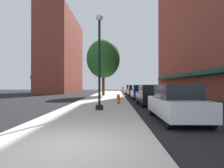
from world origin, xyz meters
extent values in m
plane|color=black|center=(4.00, 18.00, 0.00)|extent=(90.00, 90.00, 0.00)
cube|color=#B7B2A8|center=(0.00, 19.00, 0.06)|extent=(4.80, 50.00, 0.12)
cube|color=#144C38|center=(11.65, 22.00, 3.10)|extent=(0.90, 34.00, 0.50)
cube|color=brown|center=(-11.00, 37.00, 8.53)|extent=(6.00, 18.00, 17.05)
cube|color=#144C38|center=(-14.35, 37.00, 3.10)|extent=(0.90, 15.30, 0.50)
cylinder|color=black|center=(0.23, 6.69, 0.27)|extent=(0.48, 0.48, 0.30)
cylinder|color=black|center=(0.23, 6.69, 3.02)|extent=(0.14, 0.14, 5.20)
sphere|color=silver|center=(0.23, 6.69, 5.80)|extent=(0.44, 0.44, 0.44)
cylinder|color=#E05614|center=(1.44, 10.26, 0.43)|extent=(0.26, 0.26, 0.62)
sphere|color=#E05614|center=(1.44, 10.26, 0.79)|extent=(0.24, 0.24, 0.24)
cylinder|color=#E05614|center=(1.58, 10.26, 0.52)|extent=(0.12, 0.10, 0.10)
cylinder|color=slate|center=(2.05, 17.50, 0.65)|extent=(0.06, 0.06, 1.05)
cube|color=#33383D|center=(2.05, 17.50, 1.30)|extent=(0.14, 0.09, 0.26)
cylinder|color=#422D1E|center=(-0.62, 22.59, 1.91)|extent=(0.40, 0.40, 3.57)
ellipsoid|color=#235B23|center=(-0.62, 22.59, 5.54)|extent=(4.94, 4.94, 5.68)
cylinder|color=black|center=(3.22, 5.60, 0.32)|extent=(0.22, 0.64, 0.64)
cylinder|color=black|center=(4.78, 5.60, 0.32)|extent=(0.22, 0.64, 0.64)
cylinder|color=black|center=(3.22, 2.40, 0.32)|extent=(0.22, 0.64, 0.64)
cylinder|color=black|center=(4.78, 2.40, 0.32)|extent=(0.22, 0.64, 0.64)
cube|color=silver|center=(4.00, 4.00, 0.64)|extent=(1.80, 4.30, 0.76)
cube|color=black|center=(4.00, 3.85, 1.34)|extent=(1.56, 2.20, 0.64)
cylinder|color=black|center=(3.22, 12.00, 0.32)|extent=(0.22, 0.64, 0.64)
cylinder|color=black|center=(4.78, 12.00, 0.32)|extent=(0.22, 0.64, 0.64)
cylinder|color=black|center=(3.22, 8.80, 0.32)|extent=(0.22, 0.64, 0.64)
cylinder|color=black|center=(4.78, 8.80, 0.32)|extent=(0.22, 0.64, 0.64)
cube|color=black|center=(4.00, 10.40, 0.64)|extent=(1.80, 4.30, 0.76)
cube|color=black|center=(4.00, 10.25, 1.34)|extent=(1.56, 2.20, 0.64)
cylinder|color=black|center=(3.22, 18.52, 0.32)|extent=(0.22, 0.64, 0.64)
cylinder|color=black|center=(4.78, 18.52, 0.32)|extent=(0.22, 0.64, 0.64)
cylinder|color=black|center=(3.22, 15.32, 0.32)|extent=(0.22, 0.64, 0.64)
cylinder|color=black|center=(4.78, 15.32, 0.32)|extent=(0.22, 0.64, 0.64)
cube|color=#1E389E|center=(4.00, 16.92, 0.64)|extent=(1.80, 4.30, 0.76)
cube|color=black|center=(4.00, 16.77, 1.34)|extent=(1.56, 2.20, 0.64)
cylinder|color=black|center=(3.22, 25.25, 0.32)|extent=(0.22, 0.64, 0.64)
cylinder|color=black|center=(4.78, 25.25, 0.32)|extent=(0.22, 0.64, 0.64)
cylinder|color=black|center=(3.22, 22.05, 0.32)|extent=(0.22, 0.64, 0.64)
cylinder|color=black|center=(4.78, 22.05, 0.32)|extent=(0.22, 0.64, 0.64)
cube|color=red|center=(4.00, 23.65, 0.64)|extent=(1.80, 4.30, 0.76)
cube|color=black|center=(4.00, 23.50, 1.34)|extent=(1.56, 2.20, 0.64)
cylinder|color=black|center=(3.22, 31.71, 0.32)|extent=(0.22, 0.64, 0.64)
cylinder|color=black|center=(4.78, 31.71, 0.32)|extent=(0.22, 0.64, 0.64)
cylinder|color=black|center=(3.22, 28.51, 0.32)|extent=(0.22, 0.64, 0.64)
cylinder|color=black|center=(4.78, 28.51, 0.32)|extent=(0.22, 0.64, 0.64)
cube|color=gold|center=(4.00, 30.11, 0.64)|extent=(1.80, 4.30, 0.76)
cube|color=black|center=(4.00, 29.96, 1.34)|extent=(1.56, 2.20, 0.64)
camera|label=1|loc=(1.24, -4.50, 1.63)|focal=29.39mm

